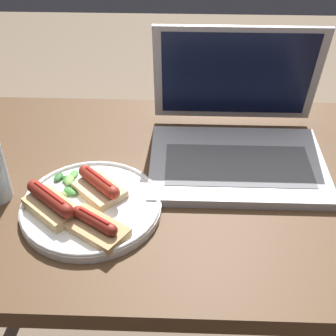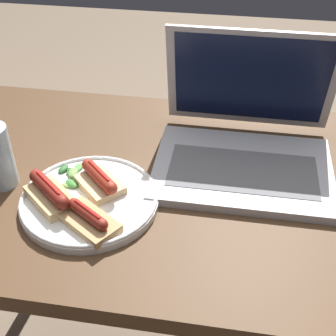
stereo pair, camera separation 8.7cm
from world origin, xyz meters
name	(u,v)px [view 1 (the left image)]	position (x,y,z in m)	size (l,w,h in m)	color
desk	(178,206)	(0.00, 0.00, 0.64)	(1.14, 0.65, 0.71)	#4C331E
laptop	(237,138)	(0.12, 0.09, 0.76)	(0.36, 0.31, 0.25)	#B7B7BC
plate	(91,206)	(-0.16, -0.10, 0.72)	(0.26, 0.26, 0.02)	white
sausage_toast_left	(99,186)	(-0.15, -0.06, 0.74)	(0.11, 0.11, 0.04)	#D6B784
sausage_toast_middle	(95,225)	(-0.14, -0.16, 0.74)	(0.13, 0.11, 0.04)	tan
sausage_toast_right	(51,204)	(-0.22, -0.12, 0.74)	(0.12, 0.11, 0.05)	tan
salad_pile	(68,182)	(-0.21, -0.04, 0.73)	(0.06, 0.09, 0.01)	#2D662D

